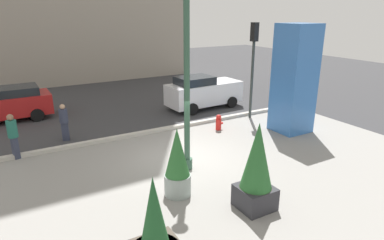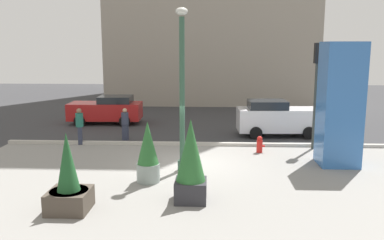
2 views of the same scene
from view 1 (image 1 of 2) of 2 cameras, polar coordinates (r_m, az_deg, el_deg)
The scene contains 14 objects.
ground_plane at distance 16.14m, azimuth -8.34°, elevation -1.31°, with size 60.00×60.00×0.00m, color #38383A.
plaza_pavement at distance 11.21m, azimuth 3.31°, elevation -10.26°, with size 18.00×10.00×0.02m, color gray.
curb_strip at distance 15.34m, azimuth -7.13°, elevation -1.98°, with size 18.00×0.24×0.16m, color #B7B2A8.
lamp_post at distance 10.95m, azimuth -0.89°, elevation 5.53°, with size 0.44×0.44×6.03m.
art_pillar_blue at distance 15.65m, azimuth 17.11°, elevation 6.67°, with size 1.48×1.48×4.84m, color #3870BC.
potted_plant_by_pillar at distance 9.94m, azimuth -2.53°, elevation -7.49°, with size 0.81×0.81×2.15m.
potted_plant_mid_plaza at distance 9.37m, azimuth 11.01°, elevation -8.11°, with size 0.96×0.96×2.56m.
potted_plant_near_left at distance 7.32m, azimuth -6.35°, elevation -19.79°, with size 1.16×1.16×2.31m.
fire_hydrant at distance 15.60m, azimuth 4.58°, elevation -0.42°, with size 0.36×0.26×0.75m.
traffic_light_far_side at distance 17.10m, azimuth 10.43°, elevation 10.84°, with size 0.28×0.42×4.81m.
car_curb_west at distance 19.04m, azimuth 1.90°, elevation 4.84°, with size 4.42×2.09×1.87m.
car_passing_lane at distance 19.25m, azimuth -29.16°, elevation 2.39°, with size 4.34×2.14×1.69m.
pedestrian_on_sidewalk at distance 15.16m, azimuth -21.07°, elevation -0.09°, with size 0.43×0.43×1.62m.
pedestrian_crossing at distance 14.03m, azimuth -28.32°, elevation -2.15°, with size 0.44×0.44×1.76m.
Camera 1 is at (-5.43, -10.23, 5.34)m, focal length 31.15 mm.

